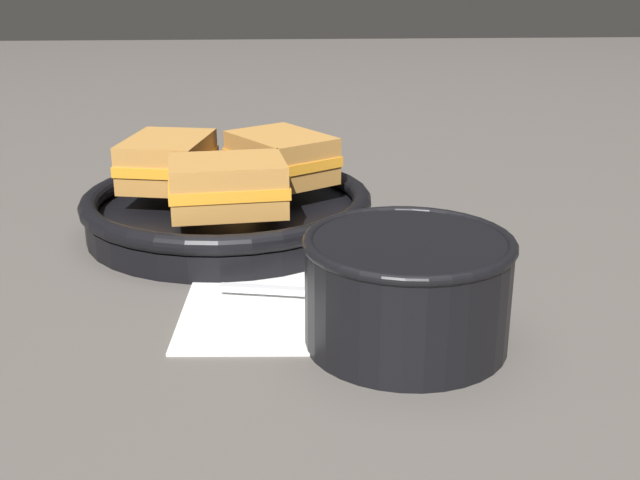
% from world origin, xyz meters
% --- Properties ---
extents(ground_plane, '(4.00, 4.00, 0.00)m').
position_xyz_m(ground_plane, '(0.00, 0.00, 0.00)').
color(ground_plane, '#56514C').
extents(napkin, '(0.23, 0.20, 0.00)m').
position_xyz_m(napkin, '(-0.00, -0.02, 0.00)').
color(napkin, white).
rests_on(napkin, ground_plane).
extents(soup_bowl, '(0.14, 0.14, 0.08)m').
position_xyz_m(soup_bowl, '(0.05, -0.09, 0.04)').
color(soup_bowl, black).
rests_on(soup_bowl, ground_plane).
extents(spoon, '(0.16, 0.05, 0.01)m').
position_xyz_m(spoon, '(0.03, -0.03, 0.01)').
color(spoon, silver).
rests_on(spoon, napkin).
extents(skillet, '(0.28, 0.28, 0.04)m').
position_xyz_m(skillet, '(-0.09, 0.15, 0.02)').
color(skillet, black).
rests_on(skillet, ground_plane).
extents(sandwich_near_left, '(0.09, 0.12, 0.05)m').
position_xyz_m(sandwich_near_left, '(-0.15, 0.18, 0.07)').
color(sandwich_near_left, '#B27A38').
rests_on(sandwich_near_left, skillet).
extents(sandwich_near_right, '(0.11, 0.09, 0.05)m').
position_xyz_m(sandwich_near_right, '(-0.08, 0.09, 0.07)').
color(sandwich_near_right, '#B27A38').
rests_on(sandwich_near_right, skillet).
extents(sandwich_far_left, '(0.12, 0.13, 0.05)m').
position_xyz_m(sandwich_far_left, '(-0.03, 0.19, 0.07)').
color(sandwich_far_left, '#B27A38').
rests_on(sandwich_far_left, skillet).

